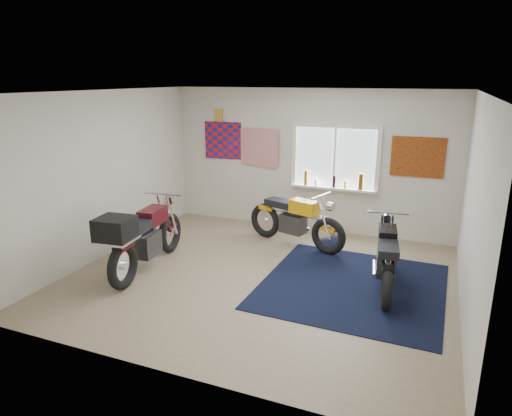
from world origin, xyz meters
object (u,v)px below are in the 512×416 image
at_px(maroon_tourer, 142,237).
at_px(navy_rug, 352,286).
at_px(black_chrome_bike, 386,259).
at_px(yellow_triumph, 295,221).

bearing_deg(maroon_tourer, navy_rug, -82.66).
relative_size(black_chrome_bike, maroon_tourer, 0.89).
bearing_deg(maroon_tourer, black_chrome_bike, -82.03).
relative_size(navy_rug, black_chrome_bike, 1.36).
relative_size(navy_rug, yellow_triumph, 1.33).
xyz_separation_m(yellow_triumph, black_chrome_bike, (1.70, -1.15, -0.01)).
bearing_deg(navy_rug, yellow_triumph, 134.65).
bearing_deg(black_chrome_bike, navy_rug, 100.41).
bearing_deg(yellow_triumph, maroon_tourer, -114.02).
relative_size(yellow_triumph, maroon_tourer, 0.90).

